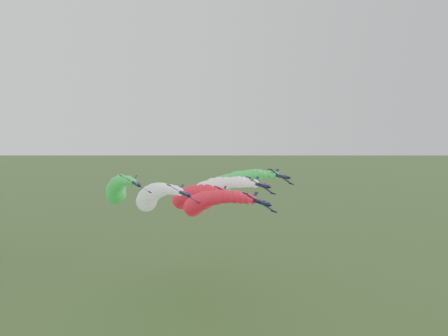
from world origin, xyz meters
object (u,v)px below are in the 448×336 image
(jet_inner_right, at_px, (208,190))
(jet_outer_left, at_px, (117,189))
(jet_trail, at_px, (188,196))
(jet_lead, at_px, (202,202))
(jet_inner_left, at_px, (150,197))
(jet_outer_right, at_px, (227,184))

(jet_inner_right, relative_size, jet_outer_left, 0.99)
(jet_outer_left, distance_m, jet_trail, 27.14)
(jet_outer_left, bearing_deg, jet_trail, 7.95)
(jet_lead, relative_size, jet_inner_left, 0.99)
(jet_outer_right, bearing_deg, jet_outer_left, 177.63)
(jet_outer_right, bearing_deg, jet_inner_left, -164.24)
(jet_inner_left, bearing_deg, jet_lead, -47.92)
(jet_inner_left, height_order, jet_outer_right, jet_outer_right)
(jet_inner_left, height_order, jet_outer_left, jet_outer_left)
(jet_outer_right, bearing_deg, jet_inner_right, -138.47)
(jet_inner_left, height_order, jet_trail, jet_inner_left)
(jet_lead, xyz_separation_m, jet_outer_left, (-21.07, 24.31, 2.19))
(jet_trail, bearing_deg, jet_inner_left, -141.79)
(jet_outer_right, xyz_separation_m, jet_trail, (-13.21, 5.35, -4.48))
(jet_inner_left, distance_m, jet_outer_right, 32.45)
(jet_lead, bearing_deg, jet_outer_left, 130.92)
(jet_outer_left, relative_size, jet_outer_right, 1.00)
(jet_outer_right, bearing_deg, jet_lead, -129.49)
(jet_inner_right, bearing_deg, jet_outer_right, 41.53)
(jet_inner_right, distance_m, jet_outer_right, 15.94)
(jet_outer_left, xyz_separation_m, jet_outer_right, (39.74, -1.65, 0.10))
(jet_lead, xyz_separation_m, jet_outer_right, (18.67, 22.66, 2.29))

